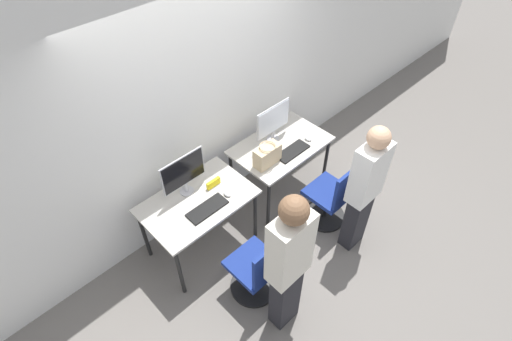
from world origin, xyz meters
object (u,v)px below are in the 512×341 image
(office_chair_right, at_px, (331,199))
(mouse_left, at_px, (227,194))
(keyboard_left, at_px, (207,209))
(person_left, at_px, (289,263))
(handbag, at_px, (267,155))
(person_right, at_px, (365,187))
(monitor_right, at_px, (273,121))
(office_chair_left, at_px, (258,271))
(mouse_right, at_px, (308,139))
(monitor_left, at_px, (184,173))
(keyboard_right, at_px, (293,151))

(office_chair_right, bearing_deg, mouse_left, 150.23)
(keyboard_left, relative_size, mouse_left, 4.57)
(person_left, relative_size, handbag, 5.68)
(handbag, bearing_deg, person_right, -71.01)
(person_left, bearing_deg, monitor_right, 48.16)
(mouse_left, bearing_deg, office_chair_right, -29.77)
(office_chair_left, distance_m, monitor_right, 1.62)
(keyboard_left, bearing_deg, mouse_right, -0.09)
(monitor_left, bearing_deg, mouse_left, -51.09)
(office_chair_left, distance_m, office_chair_right, 1.22)
(person_left, xyz_separation_m, keyboard_right, (1.17, 1.00, -0.18))
(person_right, bearing_deg, monitor_right, 90.58)
(mouse_left, distance_m, person_left, 1.06)
(monitor_left, bearing_deg, keyboard_left, -90.00)
(keyboard_left, distance_m, person_left, 1.03)
(monitor_left, relative_size, keyboard_right, 1.18)
(mouse_left, distance_m, keyboard_right, 0.94)
(mouse_left, height_order, monitor_right, monitor_right)
(monitor_left, distance_m, handbag, 0.92)
(keyboard_left, distance_m, mouse_right, 1.48)
(keyboard_left, bearing_deg, office_chair_left, -86.27)
(office_chair_left, relative_size, office_chair_right, 1.00)
(monitor_right, xyz_separation_m, person_right, (0.01, -1.23, -0.13))
(handbag, bearing_deg, monitor_left, 162.53)
(person_left, height_order, monitor_right, person_left)
(monitor_right, height_order, handbag, monitor_right)
(office_chair_left, xyz_separation_m, mouse_right, (1.43, 0.65, 0.40))
(monitor_left, relative_size, mouse_right, 5.38)
(keyboard_left, xyz_separation_m, keyboard_right, (1.19, -0.02, 0.00))
(mouse_left, xyz_separation_m, mouse_right, (1.22, -0.01, 0.00))
(keyboard_right, relative_size, person_right, 0.26)
(office_chair_right, bearing_deg, keyboard_right, 97.27)
(monitor_left, xyz_separation_m, handbag, (0.87, -0.27, -0.14))
(monitor_left, relative_size, keyboard_left, 1.18)
(monitor_left, xyz_separation_m, monitor_right, (1.19, -0.04, 0.00))
(office_chair_right, relative_size, person_right, 0.55)
(monitor_left, height_order, person_right, person_right)
(handbag, bearing_deg, monitor_right, 35.76)
(office_chair_right, xyz_separation_m, person_right, (-0.06, -0.37, 0.51))
(mouse_left, height_order, person_right, person_right)
(person_left, xyz_separation_m, handbag, (0.84, 1.07, -0.08))
(office_chair_right, bearing_deg, person_left, -160.23)
(keyboard_left, height_order, handbag, handbag)
(monitor_right, relative_size, person_right, 0.30)
(office_chair_right, distance_m, handbag, 0.89)
(office_chair_left, bearing_deg, monitor_left, 92.49)
(office_chair_right, bearing_deg, office_chair_left, -176.31)
(office_chair_left, distance_m, handbag, 1.19)
(person_right, bearing_deg, keyboard_right, 90.77)
(office_chair_right, height_order, person_right, person_right)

